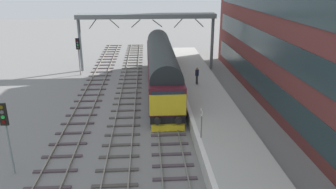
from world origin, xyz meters
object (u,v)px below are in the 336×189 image
object	(u,v)px
diesel_locomotive	(161,65)
signal_post_mid	(6,129)
platform_number_sign	(201,119)
signal_post_far	(78,51)
waiting_passenger	(197,74)

from	to	relation	value
diesel_locomotive	signal_post_mid	bearing A→B (deg)	-122.18
diesel_locomotive	platform_number_sign	world-z (taller)	diesel_locomotive
signal_post_far	diesel_locomotive	bearing A→B (deg)	-31.59
signal_post_far	waiting_passenger	bearing A→B (deg)	-30.80
platform_number_sign	waiting_passenger	xyz separation A→B (m)	(1.39, 10.96, -0.29)
signal_post_mid	waiting_passenger	world-z (taller)	signal_post_mid
signal_post_mid	platform_number_sign	xyz separation A→B (m)	(11.02, 1.77, -0.54)
diesel_locomotive	waiting_passenger	size ratio (longest dim) A/B	11.98
diesel_locomotive	signal_post_mid	size ratio (longest dim) A/B	4.55
signal_post_mid	platform_number_sign	bearing A→B (deg)	9.11
signal_post_mid	signal_post_far	bearing A→B (deg)	90.00
platform_number_sign	waiting_passenger	bearing A→B (deg)	82.75
signal_post_mid	waiting_passenger	bearing A→B (deg)	45.71
diesel_locomotive	waiting_passenger	distance (m)	3.77
waiting_passenger	platform_number_sign	bearing A→B (deg)	159.11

